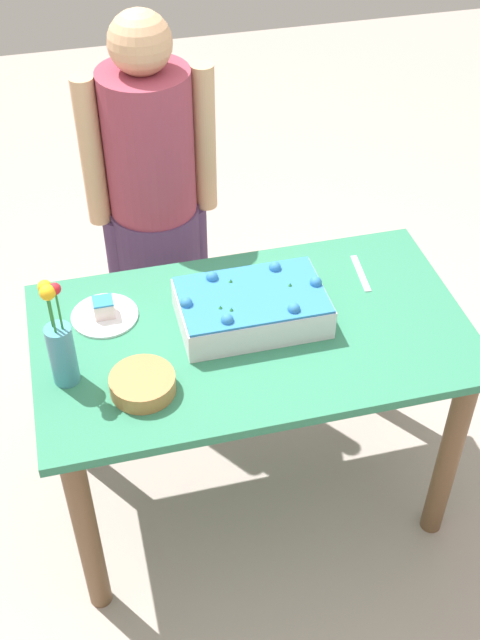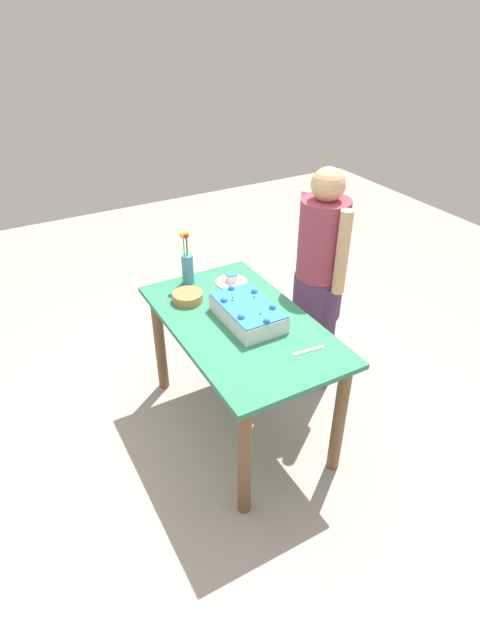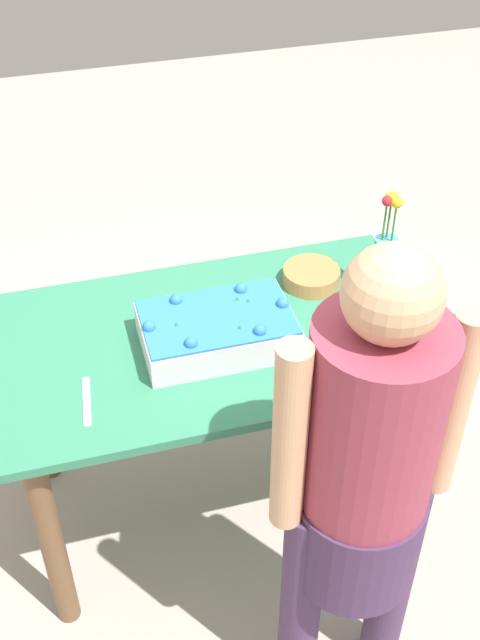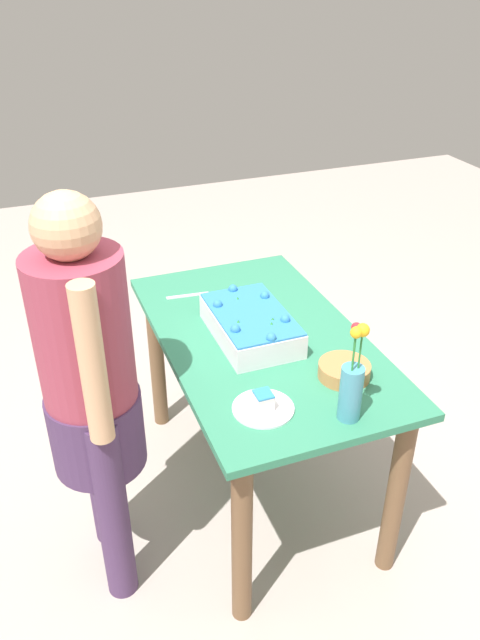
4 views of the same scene
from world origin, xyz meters
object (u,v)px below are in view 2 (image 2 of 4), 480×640
(person_standing, at_px, (320,268))
(sheet_cake, at_px, (248,312))
(cake_knife, at_px, (309,350))
(fruit_bowl, at_px, (188,297))
(serving_plate_with_slice, at_px, (231,280))
(flower_vase, at_px, (187,265))

(person_standing, bearing_deg, sheet_cake, 16.69)
(cake_knife, bearing_deg, person_standing, 55.15)
(sheet_cake, height_order, fruit_bowl, sheet_cake)
(serving_plate_with_slice, distance_m, flower_vase, 0.29)
(flower_vase, bearing_deg, serving_plate_with_slice, 60.91)
(serving_plate_with_slice, bearing_deg, person_standing, 65.17)
(sheet_cake, height_order, flower_vase, flower_vase)
(sheet_cake, relative_size, fruit_bowl, 2.40)
(serving_plate_with_slice, distance_m, person_standing, 0.56)
(fruit_bowl, bearing_deg, flower_vase, 154.90)
(cake_knife, xyz_separation_m, person_standing, (-0.58, 0.50, 0.08))
(cake_knife, bearing_deg, flower_vase, 110.11)
(serving_plate_with_slice, bearing_deg, fruit_bowl, -78.75)
(serving_plate_with_slice, relative_size, fruit_bowl, 1.12)
(flower_vase, xyz_separation_m, fruit_bowl, (0.20, -0.09, -0.10))
(serving_plate_with_slice, xyz_separation_m, fruit_bowl, (0.07, -0.33, 0.01))
(sheet_cake, height_order, cake_knife, sheet_cake)
(serving_plate_with_slice, height_order, fruit_bowl, serving_plate_with_slice)
(flower_vase, relative_size, fruit_bowl, 1.92)
(serving_plate_with_slice, distance_m, fruit_bowl, 0.34)
(cake_knife, xyz_separation_m, flower_vase, (-0.95, -0.25, 0.12))
(sheet_cake, distance_m, flower_vase, 0.57)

